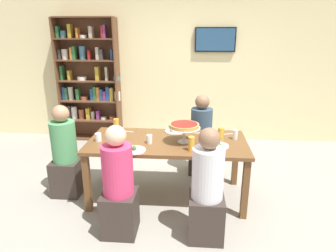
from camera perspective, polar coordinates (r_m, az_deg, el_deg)
The scene contains 23 objects.
ground_plane at distance 3.81m, azimuth -0.12°, elevation -13.33°, with size 12.00×12.00×0.00m, color gray.
rear_partition at distance 5.48m, azimuth 1.77°, elevation 11.86°, with size 8.00×0.12×2.80m, color beige.
dining_table at distance 3.51m, azimuth -0.13°, elevation -4.13°, with size 1.86×0.88×0.74m.
bookshelf at distance 5.64m, azimuth -15.13°, elevation 8.55°, with size 1.12×0.30×2.21m.
television at distance 5.37m, azimuth 9.12°, elevation 16.16°, with size 0.70×0.05×0.41m.
diner_near_right at distance 2.92m, azimuth 7.53°, elevation -12.75°, with size 0.34×0.34×1.15m.
diner_head_west at distance 3.86m, azimuth -19.19°, elevation -5.74°, with size 0.34×0.34×1.15m.
diner_near_left at distance 3.00m, azimuth -9.51°, elevation -11.96°, with size 0.34×0.34×1.15m.
diner_far_right at distance 4.24m, azimuth 6.38°, elevation -2.68°, with size 0.34×0.34×1.15m.
deep_dish_pizza_stand at distance 3.38m, azimuth 3.15°, elevation -0.15°, with size 0.37×0.37×0.23m.
salad_plate_near_diner at distance 3.78m, azimuth 1.16°, elevation -0.94°, with size 0.24×0.24×0.07m.
salad_plate_far_diner at distance 3.35m, azimuth 9.51°, elevation -3.65°, with size 0.25×0.25×0.07m.
salad_plate_spare at distance 3.21m, azimuth -6.53°, elevation -4.57°, with size 0.25×0.25×0.06m.
beer_glass_amber_tall at distance 3.54m, azimuth 10.19°, elevation -1.48°, with size 0.07×0.07×0.15m, color gold.
beer_glass_amber_short at distance 3.88m, azimuth -9.98°, elevation 0.27°, with size 0.07×0.07×0.15m, color gold.
beer_glass_amber_spare at distance 3.18m, azimuth 4.53°, elevation -3.44°, with size 0.07×0.07×0.16m, color gold.
water_glass_clear_near at distance 3.55m, azimuth -13.33°, elevation -2.12°, with size 0.08×0.08×0.09m, color white.
water_glass_clear_far at distance 3.60m, azimuth 12.84°, elevation -1.63°, with size 0.06×0.06×0.12m, color white.
water_glass_clear_spare at distance 3.39m, azimuth -3.61°, elevation -2.55°, with size 0.06×0.06×0.10m, color white.
cutlery_fork_near at distance 3.31m, azimuth -10.56°, elevation -4.23°, with size 0.18×0.02×0.01m, color silver.
cutlery_knife_near at distance 3.83m, azimuth -7.96°, elevation -1.04°, with size 0.18×0.02×0.01m, color silver.
cutlery_fork_far at distance 3.78m, azimuth 11.64°, elevation -1.49°, with size 0.18×0.02×0.01m, color silver.
cutlery_knife_far at distance 3.77m, azimuth 6.45°, elevation -1.28°, with size 0.18×0.02×0.01m, color silver.
Camera 1 is at (0.26, -3.25, 1.97)m, focal length 31.55 mm.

